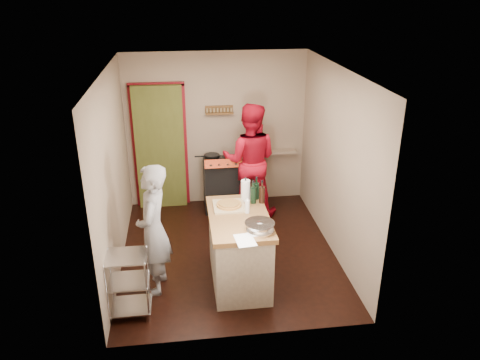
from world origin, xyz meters
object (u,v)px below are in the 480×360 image
object	(u,v)px
wire_shelving	(128,282)
person_red	(250,160)
island	(239,247)
stove	(222,184)
person_stripe	(153,230)

from	to	relation	value
wire_shelving	person_red	size ratio (longest dim) A/B	0.43
island	stove	bearing A→B (deg)	90.57
island	person_red	size ratio (longest dim) A/B	0.73
person_stripe	person_red	size ratio (longest dim) A/B	0.89
wire_shelving	person_stripe	distance (m)	0.68
island	person_stripe	distance (m)	1.11
island	person_red	world-z (taller)	person_red
stove	person_red	distance (m)	0.69
stove	island	xyz separation A→B (m)	(0.02, -2.14, 0.05)
stove	island	world-z (taller)	island
wire_shelving	person_red	distance (m)	3.02
wire_shelving	person_stripe	size ratio (longest dim) A/B	0.48
island	person_red	bearing A→B (deg)	77.71
stove	person_stripe	xyz separation A→B (m)	(-1.03, -2.16, 0.39)
stove	person_stripe	bearing A→B (deg)	-115.53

